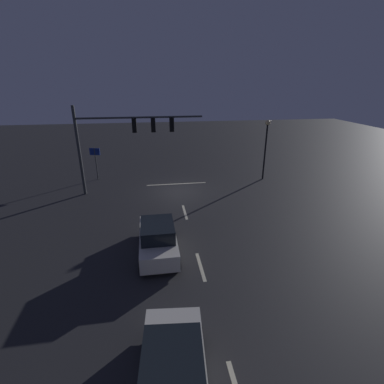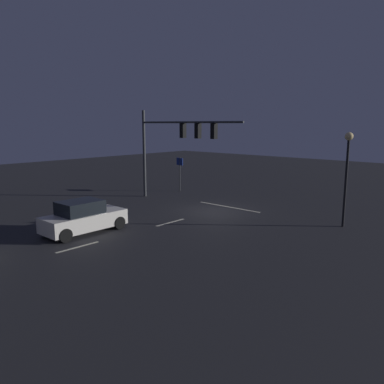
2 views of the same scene
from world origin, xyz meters
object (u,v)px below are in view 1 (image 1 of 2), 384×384
Objects in this scene: car_approaching at (158,238)px; route_sign at (95,157)px; car_distant at (173,376)px; traffic_signal_assembly at (125,133)px; street_lamp_left_kerb at (266,139)px.

route_sign reaches higher than car_approaching.
car_approaching and car_distant have the same top height.
traffic_signal_assembly is at bearing -82.77° from car_distant.
route_sign reaches higher than car_distant.
car_distant is 20.20m from route_sign.
traffic_signal_assembly is 9.82m from car_approaching.
street_lamp_left_kerb is at bearing 171.63° from route_sign.
street_lamp_left_kerb reaches higher than car_approaching.
traffic_signal_assembly is 5.22m from route_sign.
car_distant is at bearing 61.43° from street_lamp_left_kerb.
route_sign is at bearing -75.67° from car_distant.
car_approaching is at bearing -88.90° from car_distant.
car_approaching is 1.54× the size of route_sign.
car_distant is at bearing 97.23° from traffic_signal_assembly.
traffic_signal_assembly is 3.24× the size of route_sign.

